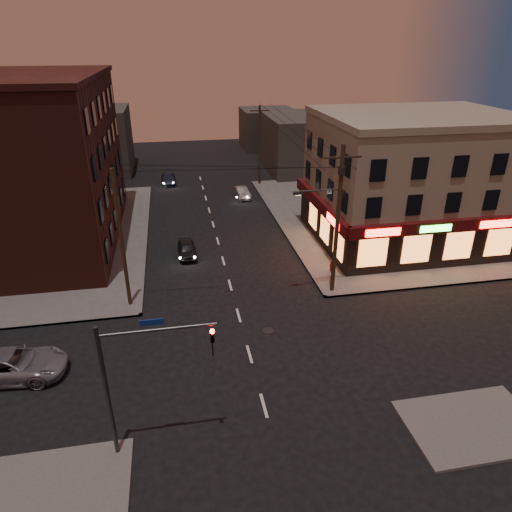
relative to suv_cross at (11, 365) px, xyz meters
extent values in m
plane|color=black|center=(12.29, -0.41, -0.76)|extent=(120.00, 120.00, 0.00)
cube|color=#514F4C|center=(30.29, 18.59, -0.68)|extent=(24.00, 28.00, 0.15)
cube|color=#514F4C|center=(-5.71, 18.59, -0.68)|extent=(24.00, 28.00, 0.15)
cube|color=gray|center=(28.29, 13.09, 4.39)|extent=(15.00, 12.00, 10.00)
cube|color=gray|center=(28.29, 13.09, 9.64)|extent=(15.20, 12.20, 0.50)
cube|color=black|center=(28.29, 7.14, 1.09)|extent=(15.12, 0.25, 3.40)
cube|color=black|center=(20.84, 13.09, 1.09)|extent=(0.25, 12.12, 3.40)
cube|color=#430A0B|center=(28.29, 6.84, 2.89)|extent=(15.60, 0.50, 0.90)
cube|color=#430A0B|center=(20.54, 13.09, 2.89)|extent=(0.50, 12.60, 0.90)
cube|color=#FF140C|center=(22.99, 6.57, 2.89)|extent=(2.60, 0.06, 0.55)
cube|color=#FF140C|center=(31.79, 6.57, 2.89)|extent=(2.60, 0.06, 0.55)
cube|color=#26FF3F|center=(26.99, 6.57, 2.89)|extent=(2.40, 0.06, 0.50)
cube|color=#FF140C|center=(20.27, 9.29, 2.89)|extent=(0.06, 2.60, 0.55)
cube|color=orange|center=(27.69, 6.99, 1.19)|extent=(12.40, 0.08, 2.20)
cube|color=orange|center=(20.69, 12.09, 1.19)|extent=(0.08, 8.40, 2.20)
cube|color=#441B16|center=(-2.21, 18.59, 5.89)|extent=(12.00, 20.00, 13.00)
cube|color=#3F3D3A|center=(26.29, 37.59, 2.74)|extent=(10.00, 12.00, 7.00)
cube|color=#3F3D3A|center=(-0.71, 41.59, 3.24)|extent=(9.00, 10.00, 8.00)
cube|color=#3F3D3A|center=(24.29, 51.59, 2.24)|extent=(8.00, 8.00, 6.00)
cylinder|color=#382619|center=(19.09, 5.39, 4.39)|extent=(0.28, 0.28, 10.00)
cube|color=#382619|center=(19.09, 5.39, 8.59)|extent=(2.40, 0.12, 0.12)
cylinder|color=#333538|center=(19.09, 5.39, 7.79)|extent=(0.44, 0.44, 0.50)
cylinder|color=#333538|center=(17.79, 5.39, 6.59)|extent=(2.60, 0.10, 0.10)
cube|color=#333538|center=(16.39, 5.39, 6.49)|extent=(0.60, 0.25, 0.18)
cube|color=#FFD88C|center=(16.39, 5.39, 6.39)|extent=(0.35, 0.15, 0.04)
cylinder|color=#382619|center=(19.09, 31.59, 3.89)|extent=(0.26, 0.26, 9.00)
cylinder|color=#382619|center=(5.49, 6.09, 3.89)|extent=(0.24, 0.24, 9.00)
cylinder|color=#333538|center=(5.69, -6.01, 2.44)|extent=(0.18, 0.18, 6.40)
cylinder|color=#333538|center=(7.89, -6.01, 5.24)|extent=(4.40, 0.12, 0.12)
imported|color=black|center=(9.89, -6.01, 4.74)|extent=(0.16, 0.20, 1.00)
sphere|color=#FF0C05|center=(9.89, -6.13, 4.99)|extent=(0.20, 0.20, 0.20)
cube|color=navy|center=(7.69, -6.01, 5.59)|extent=(0.90, 0.05, 0.25)
imported|color=gray|center=(0.00, 0.00, 0.00)|extent=(5.62, 2.94, 1.51)
imported|color=black|center=(9.56, 13.05, -0.15)|extent=(1.55, 3.58, 1.20)
imported|color=slate|center=(16.22, 27.03, -0.17)|extent=(1.71, 3.68, 1.17)
imported|color=#1C2439|center=(8.37, 34.11, -0.14)|extent=(1.78, 4.27, 1.23)
cylinder|color=maroon|center=(19.98, 8.08, -0.27)|extent=(0.31, 0.31, 0.67)
sphere|color=maroon|center=(19.98, 8.08, 0.10)|extent=(0.27, 0.27, 0.27)
cylinder|color=maroon|center=(19.98, 8.08, -0.13)|extent=(0.38, 0.24, 0.13)
cylinder|color=maroon|center=(19.98, 8.08, -0.13)|extent=(0.24, 0.38, 0.13)
camera|label=1|loc=(8.87, -20.61, 15.05)|focal=32.00mm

